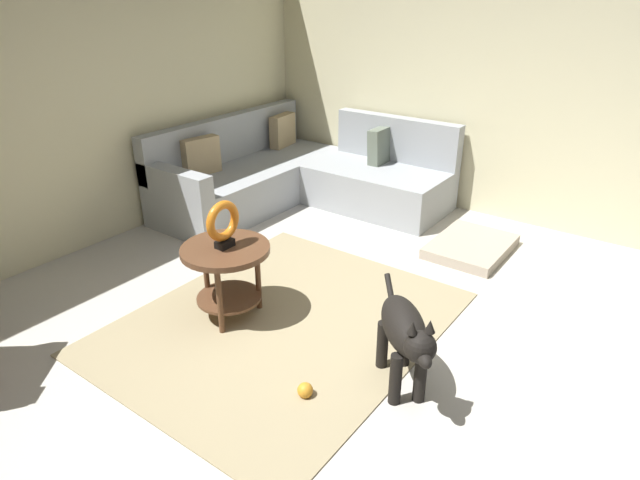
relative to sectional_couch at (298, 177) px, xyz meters
The scene contains 10 objects.
ground_plane 2.85m from the sectional_couch, 134.68° to the right, with size 6.00×6.00×0.10m, color beige.
wall_back 2.44m from the sectional_couch, 155.09° to the left, with size 6.00×0.12×2.70m, color beige.
wall_right 2.47m from the sectional_couch, 64.81° to the right, with size 0.12×6.00×2.70m, color beige.
area_rug 2.28m from the sectional_couch, 144.49° to the right, with size 2.30×1.90×0.01m, color tan.
sectional_couch is the anchor object (origin of this frame).
side_table 2.20m from the sectional_couch, 154.35° to the right, with size 0.60×0.60×0.54m.
torus_sculpture 2.24m from the sectional_couch, 154.35° to the right, with size 0.28×0.08×0.33m.
dog_bed_mat 1.95m from the sectional_couch, 90.36° to the right, with size 0.80×0.60×0.09m, color #B2A38E.
dog 3.01m from the sectional_couch, 130.35° to the right, with size 0.65×0.62×0.63m.
dog_toy_ball 3.02m from the sectional_couch, 141.04° to the right, with size 0.09×0.09×0.09m, color orange.
Camera 1 is at (-2.24, -1.36, 2.13)m, focal length 30.45 mm.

